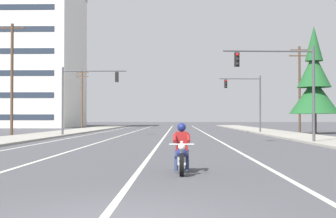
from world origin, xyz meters
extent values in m
plane|color=#47474C|center=(0.00, 0.00, 0.00)|extent=(400.00, 400.00, 0.00)
cube|color=beige|center=(-0.26, 45.00, 0.00)|extent=(0.16, 100.00, 0.01)
cube|color=beige|center=(-4.31, 45.00, 0.00)|extent=(0.16, 100.00, 0.01)
cube|color=beige|center=(3.81, 45.00, 0.00)|extent=(0.16, 100.00, 0.01)
cube|color=beige|center=(-7.77, 45.00, 0.00)|extent=(0.16, 100.00, 0.01)
cube|color=#9E998E|center=(11.21, 40.00, 0.07)|extent=(4.40, 110.00, 0.14)
cube|color=#9E998E|center=(-11.21, 40.00, 0.07)|extent=(4.40, 110.00, 0.14)
cylinder|color=black|center=(1.03, 5.59, 0.32)|extent=(0.12, 0.64, 0.64)
cylinder|color=black|center=(1.04, 7.14, 0.32)|extent=(0.12, 0.64, 0.64)
cylinder|color=silver|center=(1.03, 5.69, 0.64)|extent=(0.07, 0.33, 0.68)
sphere|color=white|center=(1.02, 5.54, 0.82)|extent=(0.20, 0.20, 0.20)
cylinder|color=silver|center=(1.03, 5.74, 0.87)|extent=(0.70, 0.05, 0.04)
ellipsoid|color=navy|center=(1.03, 6.24, 0.60)|extent=(0.32, 0.56, 0.28)
cube|color=silver|center=(1.03, 6.36, 0.37)|extent=(0.24, 0.44, 0.24)
cube|color=black|center=(1.03, 6.68, 0.54)|extent=(0.28, 0.52, 0.12)
cube|color=navy|center=(1.03, 7.09, 0.62)|extent=(0.20, 0.36, 0.08)
cylinder|color=silver|center=(0.89, 6.76, 0.30)|extent=(0.08, 0.55, 0.08)
cube|color=maroon|center=(1.03, 6.64, 0.92)|extent=(0.36, 0.24, 0.56)
sphere|color=navy|center=(1.03, 6.62, 1.33)|extent=(0.26, 0.26, 0.26)
cylinder|color=navy|center=(1.17, 6.50, 0.54)|extent=(0.14, 0.44, 0.30)
cylinder|color=navy|center=(1.19, 6.32, 0.24)|extent=(0.11, 0.16, 0.35)
cylinder|color=maroon|center=(1.23, 6.38, 1.02)|extent=(0.10, 0.52, 0.27)
cylinder|color=navy|center=(0.89, 6.50, 0.54)|extent=(0.14, 0.44, 0.30)
cylinder|color=navy|center=(0.87, 6.32, 0.24)|extent=(0.11, 0.16, 0.35)
cylinder|color=maroon|center=(0.83, 6.38, 1.02)|extent=(0.10, 0.52, 0.27)
cylinder|color=#47474C|center=(9.53, 23.09, 3.10)|extent=(0.18, 0.18, 6.20)
cylinder|color=#47474C|center=(6.65, 22.89, 5.85)|extent=(5.77, 0.50, 0.11)
cube|color=black|center=(4.63, 22.76, 5.30)|extent=(0.32, 0.26, 0.90)
sphere|color=red|center=(4.64, 22.60, 5.60)|extent=(0.18, 0.18, 0.18)
sphere|color=black|center=(4.64, 22.60, 5.30)|extent=(0.18, 0.18, 0.18)
sphere|color=black|center=(4.64, 22.60, 5.00)|extent=(0.18, 0.18, 0.18)
cylinder|color=#47474C|center=(-9.45, 35.46, 3.10)|extent=(0.18, 0.18, 6.20)
cylinder|color=#47474C|center=(-6.58, 35.48, 5.85)|extent=(5.74, 0.15, 0.11)
cube|color=black|center=(-4.57, 35.49, 5.30)|extent=(0.30, 0.24, 0.90)
sphere|color=red|center=(-4.57, 35.65, 5.60)|extent=(0.18, 0.18, 0.18)
sphere|color=black|center=(-4.57, 35.65, 5.30)|extent=(0.18, 0.18, 0.18)
sphere|color=black|center=(-4.57, 35.65, 5.00)|extent=(0.18, 0.18, 0.18)
cylinder|color=#47474C|center=(9.76, 44.48, 3.10)|extent=(0.18, 0.18, 6.20)
cylinder|color=#47474C|center=(7.57, 44.33, 5.85)|extent=(4.38, 0.41, 0.11)
cube|color=black|center=(6.04, 44.23, 5.30)|extent=(0.32, 0.26, 0.90)
sphere|color=red|center=(6.05, 44.07, 5.60)|extent=(0.18, 0.18, 0.18)
sphere|color=black|center=(6.05, 44.07, 5.30)|extent=(0.18, 0.18, 0.18)
sphere|color=black|center=(6.05, 44.07, 5.00)|extent=(0.18, 0.18, 0.18)
cylinder|color=#4C3828|center=(-13.82, 34.79, 5.01)|extent=(0.26, 0.26, 10.01)
cube|color=#4C3828|center=(-13.82, 34.79, 9.61)|extent=(2.20, 0.12, 0.12)
cylinder|color=slate|center=(-14.74, 34.79, 9.71)|extent=(0.08, 0.08, 0.12)
cylinder|color=slate|center=(-12.90, 34.79, 9.71)|extent=(0.08, 0.08, 0.12)
cylinder|color=#4C3828|center=(14.57, 46.80, 4.84)|extent=(0.26, 0.26, 9.68)
cube|color=#4C3828|center=(14.57, 46.80, 9.28)|extent=(2.00, 0.12, 0.12)
cylinder|color=slate|center=(13.73, 46.80, 9.38)|extent=(0.08, 0.08, 0.12)
cylinder|color=slate|center=(15.41, 46.80, 9.38)|extent=(0.08, 0.08, 0.12)
cube|color=#4C3828|center=(14.57, 46.80, 8.63)|extent=(2.28, 0.12, 0.12)
cylinder|color=slate|center=(13.61, 46.80, 8.73)|extent=(0.08, 0.08, 0.12)
cylinder|color=slate|center=(15.53, 46.80, 8.73)|extent=(0.08, 0.08, 0.12)
cylinder|color=brown|center=(-14.76, 70.89, 4.73)|extent=(0.26, 0.26, 9.47)
cube|color=brown|center=(-14.76, 70.89, 9.07)|extent=(2.03, 0.12, 0.12)
cylinder|color=slate|center=(-15.61, 70.89, 9.17)|extent=(0.08, 0.08, 0.12)
cylinder|color=slate|center=(-13.91, 70.89, 9.17)|extent=(0.08, 0.08, 0.12)
cube|color=brown|center=(-14.76, 70.89, 8.42)|extent=(2.10, 0.12, 0.12)
cylinder|color=slate|center=(-15.64, 70.89, 8.52)|extent=(0.08, 0.08, 0.12)
cylinder|color=slate|center=(-13.88, 70.89, 8.52)|extent=(0.08, 0.08, 0.12)
cylinder|color=#423023|center=(14.91, 42.18, 1.03)|extent=(0.46, 0.46, 2.06)
cone|color=#1E5628|center=(14.91, 42.18, 3.87)|extent=(5.05, 5.05, 3.62)
cone|color=#1E5628|center=(14.91, 42.18, 6.59)|extent=(3.43, 3.43, 3.62)
cone|color=#1E5628|center=(14.91, 42.18, 9.30)|extent=(1.82, 1.82, 3.62)
cube|color=silver|center=(-27.15, 78.48, 12.37)|extent=(19.75, 19.12, 24.73)
cube|color=#283342|center=(-27.15, 68.89, 1.77)|extent=(16.59, 0.06, 0.90)
cube|color=#283342|center=(-27.15, 68.89, 5.30)|extent=(16.59, 0.06, 0.90)
cube|color=#283342|center=(-27.15, 68.89, 8.83)|extent=(16.59, 0.06, 0.90)
cube|color=#283342|center=(-27.15, 68.89, 12.37)|extent=(16.59, 0.06, 0.90)
cube|color=#283342|center=(-27.15, 68.89, 15.90)|extent=(16.59, 0.06, 0.90)
cube|color=#283342|center=(-27.15, 68.89, 19.43)|extent=(16.59, 0.06, 0.90)
camera|label=1|loc=(0.93, -7.77, 1.60)|focal=51.80mm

